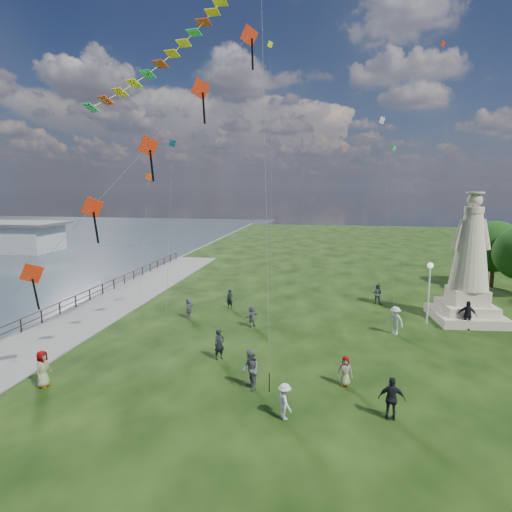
% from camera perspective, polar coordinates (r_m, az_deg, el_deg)
% --- Properties ---
extents(waterfront, '(200.00, 200.00, 1.51)m').
position_cam_1_polar(waterfront, '(31.84, -26.12, -8.92)').
color(waterfront, '#2E3D45').
rests_on(waterfront, ground).
extents(statue, '(4.82, 4.82, 8.99)m').
position_cam_1_polar(statue, '(33.19, 26.53, -2.06)').
color(statue, '#B8AA8B').
rests_on(statue, ground).
extents(lamppost, '(0.40, 0.40, 4.29)m').
position_cam_1_polar(lamppost, '(31.22, 22.12, -2.99)').
color(lamppost, silver).
rests_on(lamppost, ground).
extents(person_0, '(0.72, 0.72, 1.68)m').
position_cam_1_polar(person_0, '(23.89, -4.91, -11.66)').
color(person_0, black).
rests_on(person_0, ground).
extents(person_1, '(0.96, 1.08, 1.89)m').
position_cam_1_polar(person_1, '(20.53, -0.76, -14.94)').
color(person_1, '#595960').
rests_on(person_1, ground).
extents(person_2, '(0.95, 1.08, 1.50)m').
position_cam_1_polar(person_2, '(18.33, 3.82, -18.77)').
color(person_2, silver).
rests_on(person_2, ground).
extents(person_3, '(1.08, 0.60, 1.80)m').
position_cam_1_polar(person_3, '(18.98, 17.66, -17.66)').
color(person_3, black).
rests_on(person_3, ground).
extents(person_4, '(0.71, 0.44, 1.44)m').
position_cam_1_polar(person_4, '(21.35, 11.79, -14.79)').
color(person_4, '#595960').
rests_on(person_4, ground).
extents(person_5, '(0.72, 1.42, 1.48)m').
position_cam_1_polar(person_5, '(31.27, -8.91, -6.84)').
color(person_5, '#595960').
rests_on(person_5, ground).
extents(person_6, '(0.63, 0.49, 1.51)m').
position_cam_1_polar(person_6, '(33.23, -3.51, -5.75)').
color(person_6, black).
rests_on(person_6, ground).
extents(person_7, '(0.90, 0.68, 1.64)m').
position_cam_1_polar(person_7, '(35.82, 15.84, -4.87)').
color(person_7, '#595960').
rests_on(person_7, ground).
extents(person_8, '(1.29, 1.23, 1.82)m').
position_cam_1_polar(person_8, '(28.92, 18.06, -8.18)').
color(person_8, silver).
rests_on(person_8, ground).
extents(person_9, '(1.26, 0.97, 1.93)m').
position_cam_1_polar(person_9, '(31.67, 26.35, -7.09)').
color(person_9, black).
rests_on(person_9, ground).
extents(person_10, '(0.56, 0.88, 1.77)m').
position_cam_1_polar(person_10, '(23.06, -26.56, -13.31)').
color(person_10, '#595960').
rests_on(person_10, ground).
extents(person_11, '(1.22, 1.44, 1.45)m').
position_cam_1_polar(person_11, '(29.01, -0.57, -8.04)').
color(person_11, '#595960').
rests_on(person_11, ground).
extents(red_kite_train, '(12.61, 9.35, 17.60)m').
position_cam_1_polar(red_kite_train, '(21.86, -14.80, 12.91)').
color(red_kite_train, black).
rests_on(red_kite_train, ground).
extents(small_kites, '(25.59, 17.88, 22.43)m').
position_cam_1_polar(small_kites, '(38.29, 7.34, 14.45)').
color(small_kites, '#17718A').
rests_on(small_kites, ground).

